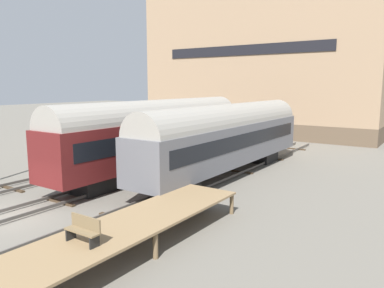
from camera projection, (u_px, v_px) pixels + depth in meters
ground_plane at (5, 219)px, 17.96m from camera, size 200.00×200.00×0.00m
track_middle at (5, 216)px, 17.93m from camera, size 2.60×60.00×0.26m
track_right at (67, 238)px, 15.35m from camera, size 2.60×60.00×0.26m
train_car_maroon at (157, 131)px, 26.87m from camera, size 2.93×18.47×5.31m
train_car_grey at (228, 135)px, 26.01m from camera, size 2.93×18.58×5.06m
station_platform at (130, 225)px, 14.38m from camera, size 2.86×12.07×1.10m
bench at (84, 229)px, 12.49m from camera, size 1.40×0.40×0.91m
warehouse_building at (262, 61)px, 49.34m from camera, size 30.46×11.18×19.04m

